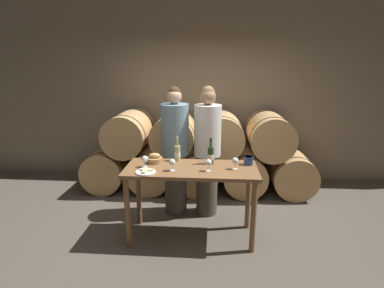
{
  "coord_description": "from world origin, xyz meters",
  "views": [
    {
      "loc": [
        0.25,
        -3.27,
        2.1
      ],
      "look_at": [
        0.0,
        0.13,
        1.15
      ],
      "focal_mm": 28.0,
      "sensor_mm": 36.0,
      "label": 1
    }
  ],
  "objects": [
    {
      "name": "wine_glass_center",
      "position": [
        0.2,
        -0.1,
        1.0
      ],
      "size": [
        0.07,
        0.07,
        0.14
      ],
      "color": "white",
      "rests_on": "tasting_table"
    },
    {
      "name": "person_left",
      "position": [
        -0.27,
        0.62,
        0.9
      ],
      "size": [
        0.37,
        0.37,
        1.78
      ],
      "color": "#4C4238",
      "rests_on": "ground_plane"
    },
    {
      "name": "bread_basket",
      "position": [
        -0.46,
        0.15,
        0.95
      ],
      "size": [
        0.19,
        0.19,
        0.12
      ],
      "color": "#A87F4C",
      "rests_on": "tasting_table"
    },
    {
      "name": "wine_glass_far_left",
      "position": [
        -0.54,
        -0.02,
        1.0
      ],
      "size": [
        0.07,
        0.07,
        0.14
      ],
      "color": "white",
      "rests_on": "tasting_table"
    },
    {
      "name": "blue_crock",
      "position": [
        0.67,
        0.16,
        0.96
      ],
      "size": [
        0.11,
        0.11,
        0.1
      ],
      "color": "navy",
      "rests_on": "tasting_table"
    },
    {
      "name": "barrel_stack",
      "position": [
        -0.0,
        1.49,
        0.61
      ],
      "size": [
        3.75,
        0.95,
        1.31
      ],
      "color": "tan",
      "rests_on": "ground_plane"
    },
    {
      "name": "wine_bottle_white",
      "position": [
        -0.19,
        0.25,
        1.0
      ],
      "size": [
        0.07,
        0.07,
        0.3
      ],
      "color": "#ADBC7F",
      "rests_on": "tasting_table"
    },
    {
      "name": "wine_bottle_red",
      "position": [
        0.22,
        0.16,
        1.01
      ],
      "size": [
        0.07,
        0.07,
        0.32
      ],
      "color": "#193819",
      "rests_on": "tasting_table"
    },
    {
      "name": "wine_glass_right",
      "position": [
        0.5,
        -0.01,
        1.0
      ],
      "size": [
        0.07,
        0.07,
        0.14
      ],
      "color": "white",
      "rests_on": "tasting_table"
    },
    {
      "name": "tasting_table",
      "position": [
        0.0,
        0.0,
        0.76
      ],
      "size": [
        1.54,
        0.64,
        0.9
      ],
      "color": "brown",
      "rests_on": "ground_plane"
    },
    {
      "name": "ground_plane",
      "position": [
        0.0,
        0.0,
        0.0
      ],
      "size": [
        10.0,
        10.0,
        0.0
      ],
      "primitive_type": "plane",
      "color": "#564F44"
    },
    {
      "name": "cheese_plate",
      "position": [
        -0.49,
        -0.2,
        0.91
      ],
      "size": [
        0.23,
        0.23,
        0.04
      ],
      "color": "white",
      "rests_on": "tasting_table"
    },
    {
      "name": "wine_glass_left",
      "position": [
        -0.21,
        -0.11,
        1.0
      ],
      "size": [
        0.07,
        0.07,
        0.14
      ],
      "color": "white",
      "rests_on": "tasting_table"
    },
    {
      "name": "person_right",
      "position": [
        0.17,
        0.62,
        0.91
      ],
      "size": [
        0.36,
        0.36,
        1.79
      ],
      "color": "#4C4238",
      "rests_on": "ground_plane"
    },
    {
      "name": "stone_wall_back",
      "position": [
        0.0,
        2.08,
        1.6
      ],
      "size": [
        10.0,
        0.12,
        3.2
      ],
      "color": "gray",
      "rests_on": "ground_plane"
    }
  ]
}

